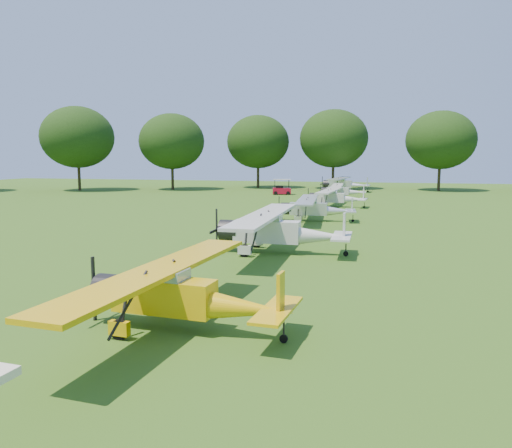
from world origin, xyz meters
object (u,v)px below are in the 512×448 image
at_px(aircraft_7, 344,183).
at_px(aircraft_4, 314,207).
at_px(aircraft_5, 335,196).
at_px(aircraft_3, 277,228).
at_px(aircraft_2, 179,291).
at_px(golf_cart, 281,189).
at_px(aircraft_6, 341,190).

bearing_deg(aircraft_7, aircraft_4, -83.59).
bearing_deg(aircraft_7, aircraft_5, -82.04).
bearing_deg(aircraft_3, aircraft_4, 88.42).
relative_size(aircraft_2, aircraft_5, 1.07).
height_order(aircraft_5, golf_cart, golf_cart).
bearing_deg(aircraft_7, golf_cart, -129.68).
height_order(aircraft_3, aircraft_6, aircraft_3).
xyz_separation_m(aircraft_4, aircraft_7, (-0.35, 35.62, 0.17)).
distance_m(aircraft_2, aircraft_6, 50.25).
distance_m(aircraft_2, aircraft_5, 38.87).
xyz_separation_m(aircraft_3, golf_cart, (-8.23, 41.94, -0.66)).
distance_m(aircraft_4, golf_cart, 29.01).
distance_m(aircraft_2, aircraft_3, 12.62).
distance_m(aircraft_3, aircraft_7, 49.77).
bearing_deg(aircraft_6, aircraft_2, -93.51).
height_order(aircraft_2, aircraft_3, aircraft_3).
bearing_deg(aircraft_5, aircraft_4, -89.13).
bearing_deg(aircraft_7, aircraft_6, -81.32).
height_order(aircraft_5, aircraft_7, aircraft_7).
distance_m(aircraft_4, aircraft_6, 23.48).
bearing_deg(aircraft_2, aircraft_3, 92.52).
height_order(aircraft_4, aircraft_7, aircraft_7).
bearing_deg(aircraft_3, aircraft_2, -92.65).
bearing_deg(golf_cart, aircraft_6, -39.39).
xyz_separation_m(aircraft_2, aircraft_7, (0.08, 62.39, 0.12)).
relative_size(aircraft_4, golf_cart, 3.65).
height_order(aircraft_6, aircraft_7, aircraft_7).
bearing_deg(aircraft_4, golf_cart, 101.77).
xyz_separation_m(aircraft_4, golf_cart, (-8.33, 27.79, -0.44)).
xyz_separation_m(aircraft_7, golf_cart, (-7.97, -7.83, -0.62)).
relative_size(aircraft_3, golf_cart, 4.31).
bearing_deg(aircraft_4, aircraft_3, -95.33).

